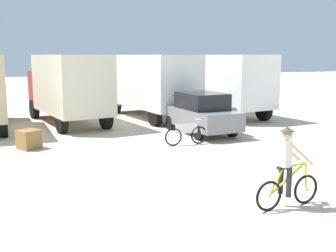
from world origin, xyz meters
The scene contains 8 objects.
ground_plane centered at (0.00, 0.00, 0.00)m, with size 120.00×120.00×0.00m, color beige.
box_truck_cream_rv centered at (-1.66, 12.34, 1.87)m, with size 3.48×7.05×3.35m.
box_truck_white_box centered at (2.78, 12.67, 1.87)m, with size 3.30×7.02×3.35m.
box_truck_avon_van centered at (6.56, 12.01, 1.87)m, with size 3.26×7.01×3.35m.
sedan_parked centered at (3.34, 7.84, 0.88)m, with size 2.11×4.33×1.76m.
cyclist_orange_shirt centered at (1.37, -0.86, 0.85)m, with size 1.73×0.52×1.82m.
bicycle_spare centered at (1.86, 5.88, 0.40)m, with size 1.73×0.50×0.97m.
supply_crate centered at (-3.71, 7.26, 0.34)m, with size 0.68×0.67×0.69m, color olive.
Camera 1 is at (-4.11, -8.11, 3.33)m, focal length 44.19 mm.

